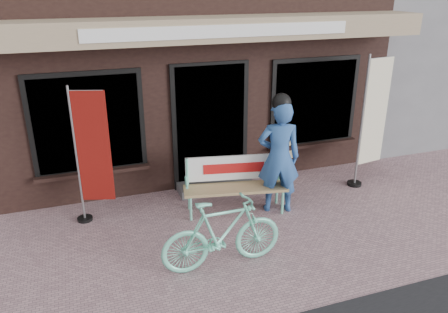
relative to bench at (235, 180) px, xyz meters
name	(u,v)px	position (x,y,z in m)	size (l,w,h in m)	color
ground	(253,241)	(-0.08, -0.98, -0.51)	(70.00, 70.00, 0.00)	#A98187
storefront	(168,3)	(-0.08, 3.98, 2.48)	(7.00, 6.77, 6.00)	black
bench	(235,180)	(0.00, 0.00, 0.00)	(1.66, 0.71, 0.88)	#75E4C1
person	(279,155)	(0.63, -0.23, 0.42)	(0.75, 0.60, 1.90)	#2C5699
bicycle	(222,234)	(-0.68, -1.37, -0.04)	(0.44, 1.58, 0.95)	#75E4C1
nobori_red	(91,155)	(-2.10, 0.34, 0.57)	(0.62, 0.31, 2.10)	gray
nobori_cream	(372,119)	(2.59, 0.16, 0.69)	(0.69, 0.29, 2.33)	gray
menu_stand	(287,148)	(1.42, 1.00, 0.01)	(0.50, 0.28, 1.01)	black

